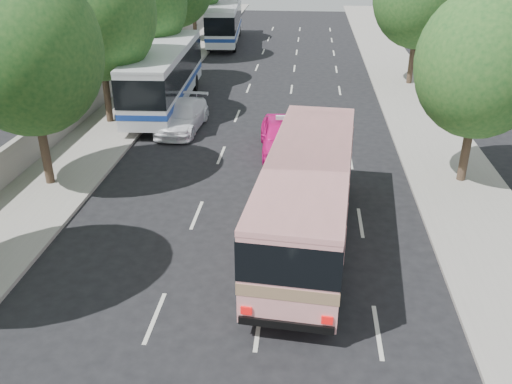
# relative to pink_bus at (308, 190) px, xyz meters

# --- Properties ---
(ground) EXTENTS (120.00, 120.00, 0.00)m
(ground) POSITION_rel_pink_bus_xyz_m (-2.21, -2.37, -2.04)
(ground) COLOR black
(ground) RESTS_ON ground
(sidewalk_left) EXTENTS (4.00, 90.00, 0.15)m
(sidewalk_left) POSITION_rel_pink_bus_xyz_m (-10.71, 17.63, -1.97)
(sidewalk_left) COLOR #9E998E
(sidewalk_left) RESTS_ON ground
(sidewalk_right) EXTENTS (4.00, 90.00, 0.12)m
(sidewalk_right) POSITION_rel_pink_bus_xyz_m (6.29, 17.63, -1.98)
(sidewalk_right) COLOR #9E998E
(sidewalk_right) RESTS_ON ground
(low_wall) EXTENTS (0.30, 90.00, 1.50)m
(low_wall) POSITION_rel_pink_bus_xyz_m (-12.51, 17.63, -1.14)
(low_wall) COLOR #9E998E
(low_wall) RESTS_ON sidewalk_left
(tree_left_b) EXTENTS (5.70, 5.70, 8.88)m
(tree_left_b) POSITION_rel_pink_bus_xyz_m (-10.63, 3.57, 3.78)
(tree_left_b) COLOR #38281E
(tree_left_b) RESTS_ON ground
(tree_left_c) EXTENTS (6.00, 6.00, 9.35)m
(tree_left_c) POSITION_rel_pink_bus_xyz_m (-10.83, 11.57, 4.08)
(tree_left_c) COLOR #38281E
(tree_left_c) RESTS_ON ground
(tree_right_near) EXTENTS (5.10, 5.10, 7.95)m
(tree_right_near) POSITION_rel_pink_bus_xyz_m (6.57, 5.57, 3.16)
(tree_right_near) COLOR #38281E
(tree_right_near) RESTS_ON ground
(pink_bus) EXTENTS (3.50, 10.46, 3.28)m
(pink_bus) POSITION_rel_pink_bus_xyz_m (0.00, 0.00, 0.00)
(pink_bus) COLOR #FFA4A4
(pink_bus) RESTS_ON ground
(pink_taxi) EXTENTS (2.44, 5.01, 1.65)m
(pink_taxi) POSITION_rel_pink_bus_xyz_m (-1.29, 8.31, -1.22)
(pink_taxi) COLOR #F4158D
(pink_taxi) RESTS_ON ground
(white_pickup) EXTENTS (2.32, 5.14, 1.46)m
(white_pickup) POSITION_rel_pink_bus_xyz_m (-6.71, 11.07, -1.31)
(white_pickup) COLOR white
(white_pickup) RESTS_ON ground
(tour_coach_front) EXTENTS (3.12, 12.04, 3.57)m
(tour_coach_front) POSITION_rel_pink_bus_xyz_m (-8.51, 14.80, 0.11)
(tour_coach_front) COLOR silver
(tour_coach_front) RESTS_ON ground
(tour_coach_rear) EXTENTS (3.40, 11.91, 3.52)m
(tour_coach_rear) POSITION_rel_pink_bus_xyz_m (-8.00, 35.21, 0.08)
(tour_coach_rear) COLOR white
(tour_coach_rear) RESTS_ON ground
(taxi_roof_sign) EXTENTS (0.57, 0.24, 0.18)m
(taxi_roof_sign) POSITION_rel_pink_bus_xyz_m (-1.29, 8.31, -0.30)
(taxi_roof_sign) COLOR silver
(taxi_roof_sign) RESTS_ON pink_taxi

